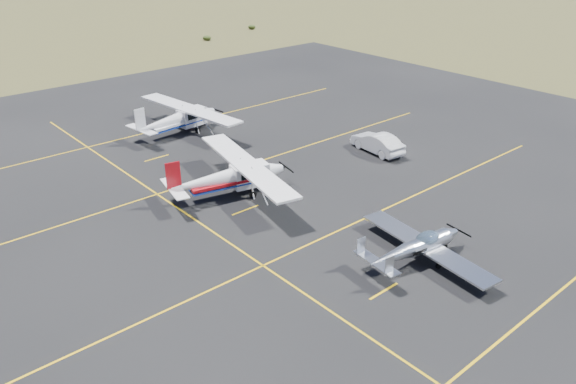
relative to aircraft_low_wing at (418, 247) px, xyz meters
name	(u,v)px	position (x,y,z in m)	size (l,w,h in m)	color
ground	(371,242)	(-0.32, 2.87, -0.88)	(1600.00, 1600.00, 0.00)	#383D1C
apron	(288,199)	(-0.32, 9.87, -0.88)	(72.00, 72.00, 0.02)	black
aircraft_low_wing	(418,247)	(0.00, 0.00, 0.00)	(6.16, 8.54, 1.85)	silver
aircraft_cessna	(230,176)	(-2.76, 12.70, 0.44)	(7.54, 11.83, 2.99)	white
aircraft_plain	(178,118)	(0.79, 24.94, 0.42)	(7.03, 11.66, 2.94)	white
sedan	(377,143)	(10.03, 11.47, -0.13)	(1.58, 4.53, 1.49)	silver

